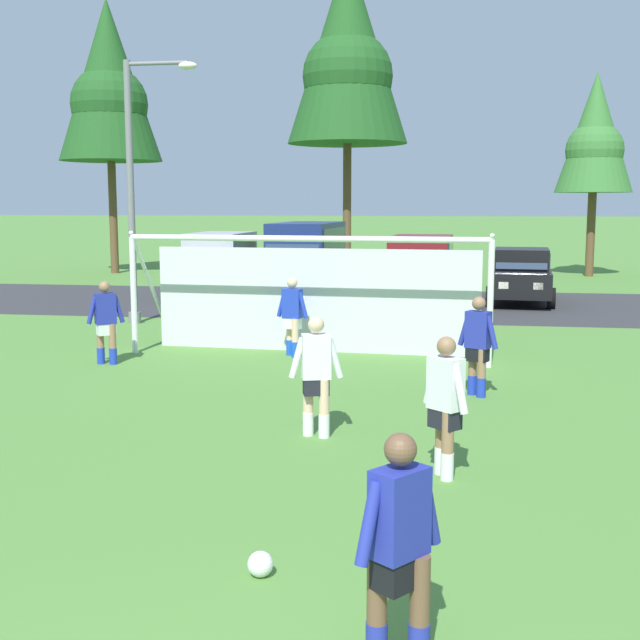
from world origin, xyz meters
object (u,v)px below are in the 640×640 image
(player_winger_left, at_px, (106,323))
(parked_car_slot_far_left, at_px, (220,264))
(player_midfield_center, at_px, (478,346))
(player_striker_near, at_px, (445,407))
(soccer_ball, at_px, (260,564))
(player_winger_right, at_px, (292,317))
(parked_car_slot_center_left, at_px, (421,271))
(soccer_goal, at_px, (312,292))
(parked_car_slot_left, at_px, (307,259))
(street_lamp, at_px, (138,189))
(parked_car_slot_center, at_px, (521,275))
(player_trailing_back, at_px, (399,552))
(player_defender_far, at_px, (316,377))

(player_winger_left, xyz_separation_m, parked_car_slot_far_left, (-1.09, 11.93, 0.29))
(player_midfield_center, distance_m, parked_car_slot_far_left, 15.84)
(player_striker_near, distance_m, player_winger_left, 8.80)
(soccer_ball, xyz_separation_m, player_winger_left, (-5.11, 8.66, 0.71))
(soccer_ball, height_order, player_winger_right, player_winger_right)
(player_striker_near, bearing_deg, parked_car_slot_center_left, 93.18)
(soccer_goal, xyz_separation_m, parked_car_slot_left, (-1.81, 9.61, 0.05))
(player_striker_near, bearing_deg, street_lamp, 125.47)
(soccer_goal, bearing_deg, player_striker_near, -69.66)
(player_striker_near, xyz_separation_m, parked_car_slot_center_left, (-0.88, 15.88, 0.29))
(parked_car_slot_far_left, bearing_deg, parked_car_slot_center, -1.61)
(player_trailing_back, xyz_separation_m, street_lamp, (-7.73, 15.27, 2.67))
(soccer_goal, relative_size, player_winger_right, 4.58)
(soccer_goal, bearing_deg, parked_car_slot_left, 100.69)
(player_midfield_center, bearing_deg, parked_car_slot_far_left, 121.15)
(player_winger_left, xyz_separation_m, parked_car_slot_center_left, (5.73, 10.07, 0.29))
(player_trailing_back, bearing_deg, parked_car_slot_center, 83.40)
(street_lamp, bearing_deg, soccer_goal, -34.81)
(player_winger_left, height_order, street_lamp, street_lamp)
(player_winger_right, distance_m, parked_car_slot_center_left, 8.97)
(parked_car_slot_center, distance_m, street_lamp, 12.25)
(parked_car_slot_far_left, bearing_deg, player_midfield_center, -58.85)
(player_winger_right, bearing_deg, player_trailing_back, -75.53)
(player_midfield_center, height_order, player_winger_right, same)
(parked_car_slot_center_left, bearing_deg, soccer_ball, -91.89)
(soccer_goal, xyz_separation_m, player_midfield_center, (3.31, -3.44, -0.47))
(player_defender_far, xyz_separation_m, parked_car_slot_center_left, (0.84, 14.46, 0.29))
(player_winger_right, xyz_separation_m, parked_car_slot_center_left, (2.29, 8.67, 0.29))
(player_winger_left, bearing_deg, parked_car_slot_center, 52.83)
(player_striker_near, bearing_deg, parked_car_slot_far_left, 113.48)
(player_winger_right, bearing_deg, street_lamp, 140.22)
(parked_car_slot_center_left, bearing_deg, soccer_goal, -103.26)
(player_striker_near, distance_m, street_lamp, 14.04)
(player_striker_near, xyz_separation_m, parked_car_slot_left, (-4.64, 17.24, 0.52))
(parked_car_slot_far_left, distance_m, parked_car_slot_center, 9.93)
(soccer_ball, relative_size, parked_car_slot_far_left, 0.05)
(player_defender_far, xyz_separation_m, parked_car_slot_far_left, (-5.98, 16.32, 0.29))
(soccer_ball, xyz_separation_m, parked_car_slot_center, (3.72, 20.31, 0.77))
(parked_car_slot_left, relative_size, street_lamp, 0.73)
(soccer_ball, xyz_separation_m, player_striker_near, (1.50, 2.85, 0.71))
(soccer_ball, bearing_deg, parked_car_slot_center, 79.61)
(player_midfield_center, height_order, parked_car_slot_center_left, parked_car_slot_center_left)
(parked_car_slot_far_left, relative_size, parked_car_slot_center_left, 0.99)
(player_defender_far, bearing_deg, player_trailing_back, -75.05)
(player_midfield_center, xyz_separation_m, parked_car_slot_left, (-5.13, 13.06, 0.52))
(player_winger_left, bearing_deg, parked_car_slot_center_left, 60.36)
(player_defender_far, height_order, player_winger_right, same)
(player_midfield_center, height_order, parked_car_slot_center, parked_car_slot_center)
(player_striker_near, bearing_deg, player_trailing_back, -93.77)
(player_defender_far, relative_size, player_winger_left, 1.00)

